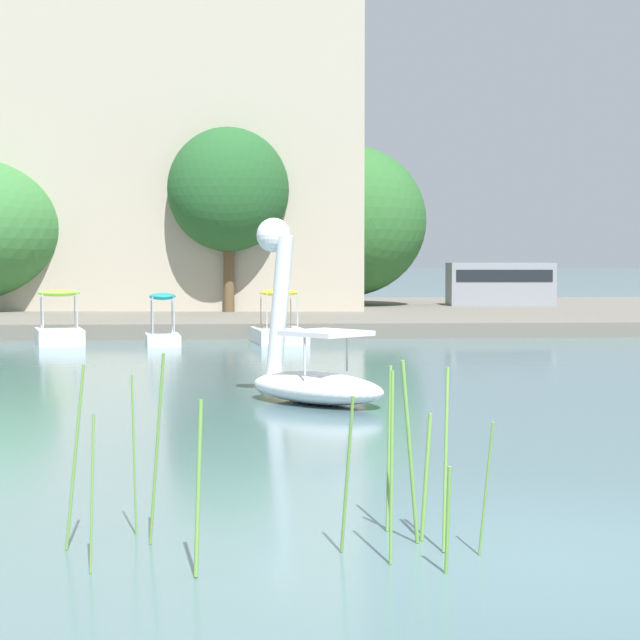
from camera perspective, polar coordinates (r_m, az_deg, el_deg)
ground_plane at (r=9.39m, az=11.08°, el=-11.47°), size 601.07×601.07×0.00m
shore_bank_far at (r=44.54m, az=-0.89°, el=0.36°), size 123.66×22.82×0.45m
swan_boat at (r=18.42m, az=-0.55°, el=-2.15°), size 2.73×2.87×3.06m
pedal_boat_yellow at (r=31.60m, az=-2.10°, el=-0.38°), size 1.64×2.43×1.52m
pedal_boat_teal at (r=31.10m, az=-8.00°, el=-0.43°), size 1.10×1.83×1.44m
pedal_boat_lime at (r=31.90m, az=-13.12°, el=-0.46°), size 1.67×2.29×1.53m
tree_willow_overhanging at (r=46.56m, az=1.34°, el=5.06°), size 9.18×9.20×6.63m
tree_broadleaf_behind_dock at (r=40.81m, az=-4.67°, el=6.61°), size 5.42×5.05×6.67m
parked_van at (r=47.14m, az=9.14°, el=1.91°), size 4.36×1.96×1.76m
apartment_block at (r=48.27m, az=-11.49°, el=9.70°), size 23.38×14.01×15.01m
reed_clump_foreground at (r=9.07m, az=0.11°, el=-7.54°), size 3.41×1.49×1.60m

